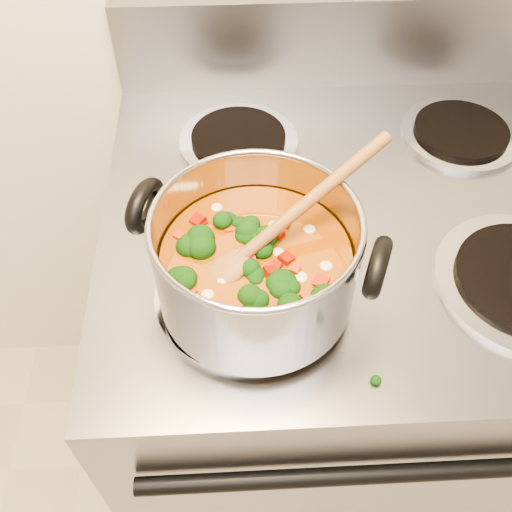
{
  "coord_description": "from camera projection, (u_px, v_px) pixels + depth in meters",
  "views": [
    {
      "loc": [
        -0.12,
        0.57,
        1.53
      ],
      "look_at": [
        -0.1,
        1.0,
        1.01
      ],
      "focal_mm": 40.0,
      "sensor_mm": 36.0,
      "label": 1
    }
  ],
  "objects": [
    {
      "name": "wooden_spoon",
      "position": [
        267.0,
        236.0,
        0.66
      ],
      "size": [
        0.25,
        0.17,
        0.12
      ],
      "rotation": [
        0.0,
        0.0,
        0.56
      ],
      "color": "brown",
      "rests_on": "stockpot"
    },
    {
      "name": "electric_range",
      "position": [
        334.0,
        356.0,
        1.2
      ],
      "size": [
        0.79,
        0.71,
        1.08
      ],
      "color": "gray",
      "rests_on": "ground"
    },
    {
      "name": "cooktop_crumbs",
      "position": [
        281.0,
        280.0,
        0.76
      ],
      "size": [
        0.01,
        0.35,
        0.01
      ],
      "color": "black",
      "rests_on": "electric_range"
    },
    {
      "name": "stockpot",
      "position": [
        257.0,
        262.0,
        0.68
      ],
      "size": [
        0.31,
        0.25,
        0.15
      ],
      "rotation": [
        0.0,
        0.0,
        -0.39
      ],
      "color": "#9F9FA7",
      "rests_on": "electric_range"
    }
  ]
}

